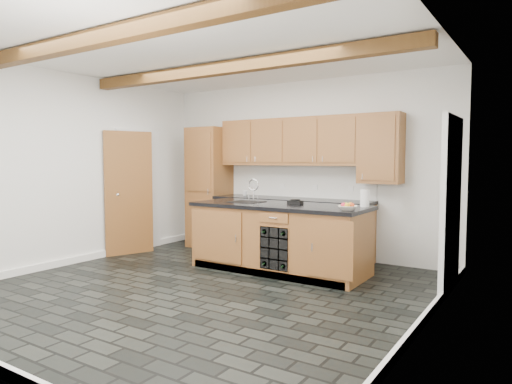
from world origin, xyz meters
TOP-DOWN VIEW (x-y plane):
  - ground at (0.00, 0.00)m, footprint 5.00×5.00m
  - room_shell at (-0.09, 0.53)m, footprint 5.01×5.00m
  - back_cabinetry at (-0.38, 2.24)m, footprint 3.65×0.62m
  - island at (0.31, 1.28)m, footprint 2.48×0.96m
  - faucet at (-0.25, 1.33)m, footprint 0.45×0.40m
  - kitchen_scale at (0.47, 1.44)m, footprint 0.20×0.14m
  - fruit_bowl at (1.38, 1.07)m, footprint 0.27×0.27m
  - fruit_cluster at (1.38, 1.07)m, footprint 0.16×0.17m
  - paper_towel at (1.42, 1.56)m, footprint 0.12×0.12m
  - mug at (-0.93, 2.25)m, footprint 0.10×0.10m

SIDE VIEW (x-z plane):
  - ground at x=0.00m, z-range 0.00..0.00m
  - island at x=0.31m, z-range 0.00..0.93m
  - fruit_bowl at x=1.38m, z-range 0.93..0.99m
  - kitchen_scale at x=0.47m, z-range 0.93..0.99m
  - faucet at x=-0.25m, z-range 0.79..1.14m
  - mug at x=-0.93m, z-range 0.93..1.02m
  - back_cabinetry at x=-0.38m, z-range -0.12..2.08m
  - fruit_cluster at x=1.38m, z-range 0.95..1.02m
  - paper_towel at x=1.42m, z-range 0.93..1.15m
  - room_shell at x=-0.09m, z-range -0.97..4.03m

